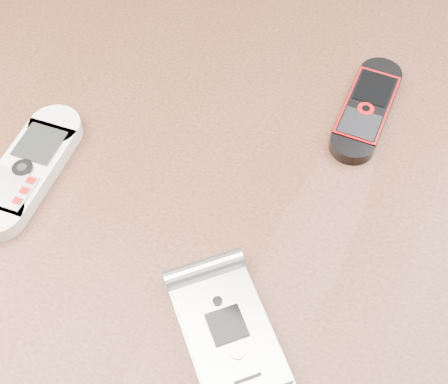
{
  "coord_description": "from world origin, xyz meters",
  "views": [
    {
      "loc": [
        0.12,
        -0.27,
        1.17
      ],
      "look_at": [
        0.01,
        0.0,
        0.76
      ],
      "focal_mm": 50.0,
      "sensor_mm": 36.0,
      "label": 1
    }
  ],
  "objects_px": {
    "nokia_white": "(28,169)",
    "nokia_black_red": "(367,108)",
    "table": "(219,259)",
    "motorola_razr": "(228,333)"
  },
  "relations": [
    {
      "from": "motorola_razr",
      "to": "nokia_white",
      "type": "bearing_deg",
      "value": 118.88
    },
    {
      "from": "nokia_white",
      "to": "nokia_black_red",
      "type": "distance_m",
      "value": 0.3
    },
    {
      "from": "nokia_white",
      "to": "motorola_razr",
      "type": "bearing_deg",
      "value": -21.15
    },
    {
      "from": "nokia_white",
      "to": "nokia_black_red",
      "type": "xyz_separation_m",
      "value": [
        0.24,
        0.18,
        -0.0
      ]
    },
    {
      "from": "nokia_black_red",
      "to": "motorola_razr",
      "type": "relative_size",
      "value": 1.1
    },
    {
      "from": "table",
      "to": "motorola_razr",
      "type": "bearing_deg",
      "value": -63.27
    },
    {
      "from": "nokia_black_red",
      "to": "motorola_razr",
      "type": "xyz_separation_m",
      "value": [
        -0.03,
        -0.25,
        0.0
      ]
    },
    {
      "from": "table",
      "to": "nokia_white",
      "type": "distance_m",
      "value": 0.2
    },
    {
      "from": "nokia_black_red",
      "to": "table",
      "type": "bearing_deg",
      "value": -121.61
    },
    {
      "from": "motorola_razr",
      "to": "table",
      "type": "bearing_deg",
      "value": 73.51
    }
  ]
}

